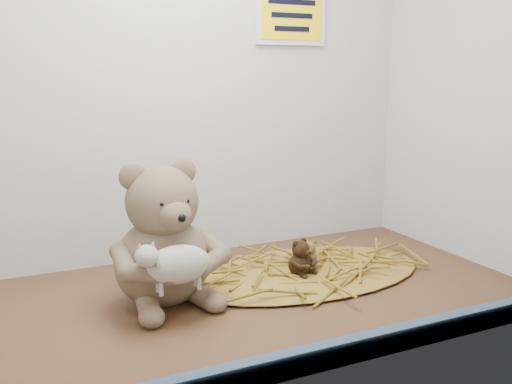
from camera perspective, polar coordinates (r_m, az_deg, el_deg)
name	(u,v)px	position (r cm, az deg, el deg)	size (l,w,h in cm)	color
alcove_shell	(200,56)	(108.70, -5.58, 13.41)	(120.40, 60.20, 90.40)	#3A2214
front_rail	(297,362)	(84.43, 4.12, -16.60)	(119.28, 2.20, 3.60)	#394E6D
straw_bed	(304,272)	(122.33, 4.83, -7.97)	(54.18, 31.46, 1.05)	olive
main_teddy	(162,232)	(105.70, -9.40, -4.02)	(21.51, 22.70, 26.67)	#776549
toy_lamb	(178,264)	(97.88, -7.79, -7.19)	(14.46, 8.83, 9.35)	#B3B1A1
mini_teddy_tan	(309,253)	(123.12, 5.28, -6.06)	(5.03, 5.31, 6.24)	brown
mini_teddy_brown	(300,256)	(118.97, 4.43, -6.36)	(6.08, 6.42, 7.54)	black
wall_sign	(291,16)	(140.24, 3.51, 17.19)	(16.00, 1.20, 11.00)	yellow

